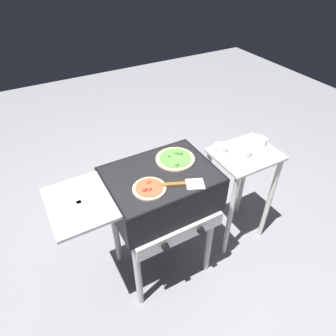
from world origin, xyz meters
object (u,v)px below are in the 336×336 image
at_px(grill, 159,193).
at_px(topping_bowl_middle, 242,152).
at_px(pizza_pepperoni, 149,188).
at_px(topping_bowl_near, 259,141).
at_px(spatula, 181,184).
at_px(prep_table, 241,180).
at_px(pizza_veggie, 175,158).
at_px(topping_bowl_far, 220,148).

xyz_separation_m(grill, topping_bowl_middle, (0.64, 0.01, 0.08)).
bearing_deg(pizza_pepperoni, topping_bowl_near, 8.34).
distance_m(spatula, prep_table, 0.71).
distance_m(grill, topping_bowl_near, 0.83).
distance_m(pizza_pepperoni, topping_bowl_near, 0.95).
relative_size(pizza_pepperoni, prep_table, 0.23).
xyz_separation_m(pizza_veggie, topping_bowl_far, (0.38, 0.04, -0.07)).
relative_size(prep_table, topping_bowl_middle, 6.86).
height_order(pizza_pepperoni, spatula, pizza_pepperoni).
xyz_separation_m(spatula, prep_table, (0.61, 0.15, -0.33)).
bearing_deg(grill, topping_bowl_near, 3.38).
bearing_deg(prep_table, topping_bowl_near, 16.03).
xyz_separation_m(topping_bowl_far, topping_bowl_middle, (0.10, -0.10, -0.00)).
relative_size(pizza_veggie, prep_table, 0.29).
bearing_deg(grill, topping_bowl_middle, 0.78).
height_order(pizza_pepperoni, topping_bowl_middle, pizza_pepperoni).
bearing_deg(topping_bowl_near, pizza_veggie, 177.71).
height_order(pizza_pepperoni, pizza_veggie, same).
xyz_separation_m(prep_table, topping_bowl_middle, (-0.04, 0.00, 0.26)).
bearing_deg(grill, topping_bowl_far, 11.77).
relative_size(pizza_veggie, topping_bowl_middle, 2.02).
relative_size(pizza_veggie, topping_bowl_far, 2.54).
xyz_separation_m(grill, spatula, (0.07, -0.14, 0.15)).
distance_m(spatula, topping_bowl_middle, 0.60).
bearing_deg(topping_bowl_far, topping_bowl_middle, -44.44).
distance_m(pizza_pepperoni, spatula, 0.18).
relative_size(pizza_pepperoni, topping_bowl_far, 1.95).
relative_size(prep_table, topping_bowl_near, 7.89).
distance_m(prep_table, topping_bowl_far, 0.32).
bearing_deg(grill, prep_table, 0.37).
xyz_separation_m(grill, pizza_veggie, (0.16, 0.08, 0.15)).
bearing_deg(topping_bowl_middle, pizza_pepperoni, -172.59).
bearing_deg(pizza_veggie, topping_bowl_near, -2.29).
height_order(pizza_veggie, topping_bowl_near, pizza_veggie).
bearing_deg(topping_bowl_far, topping_bowl_near, -11.79).
distance_m(pizza_pepperoni, topping_bowl_middle, 0.75).
distance_m(topping_bowl_far, topping_bowl_middle, 0.15).
xyz_separation_m(pizza_veggie, spatula, (-0.09, -0.22, -0.00)).
height_order(pizza_veggie, topping_bowl_far, pizza_veggie).
bearing_deg(spatula, topping_bowl_far, 28.72).
distance_m(grill, pizza_pepperoni, 0.20).
bearing_deg(pizza_veggie, topping_bowl_far, 5.30).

